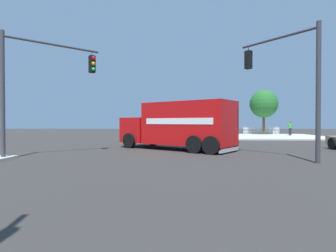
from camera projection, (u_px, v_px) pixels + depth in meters
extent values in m
plane|color=#33302D|center=(164.00, 146.00, 19.38)|extent=(100.00, 100.00, 0.00)
cube|color=beige|center=(275.00, 137.00, 31.03)|extent=(11.04, 11.04, 0.14)
cube|color=red|center=(188.00, 123.00, 16.74)|extent=(6.00, 5.15, 2.63)
cube|color=red|center=(141.00, 130.00, 19.08)|extent=(2.92, 3.05, 1.70)
cube|color=black|center=(133.00, 125.00, 19.59)|extent=(1.20, 1.71, 0.88)
cube|color=#B2B2B7|center=(229.00, 150.00, 15.14)|extent=(1.46, 2.02, 0.21)
cube|color=white|center=(177.00, 121.00, 15.76)|extent=(3.91, 2.68, 0.36)
cube|color=white|center=(198.00, 121.00, 17.70)|extent=(3.91, 2.68, 0.36)
cylinder|color=black|center=(129.00, 141.00, 18.07)|extent=(0.98, 0.79, 1.00)
cylinder|color=black|center=(153.00, 139.00, 20.06)|extent=(0.98, 0.79, 1.00)
cylinder|color=black|center=(194.00, 144.00, 15.03)|extent=(0.98, 0.79, 1.00)
cylinder|color=black|center=(215.00, 142.00, 17.02)|extent=(0.98, 0.79, 1.00)
cylinder|color=black|center=(211.00, 145.00, 14.41)|extent=(0.98, 0.79, 1.00)
cylinder|color=black|center=(230.00, 143.00, 16.39)|extent=(0.98, 0.79, 1.00)
cylinder|color=#38383D|center=(3.00, 94.00, 12.40)|extent=(0.20, 0.20, 5.83)
cylinder|color=#38383D|center=(55.00, 45.00, 13.85)|extent=(3.58, 3.21, 0.12)
cylinder|color=#38383D|center=(92.00, 54.00, 15.11)|extent=(0.03, 0.03, 0.25)
cube|color=black|center=(92.00, 64.00, 15.12)|extent=(0.42, 0.42, 0.95)
sphere|color=red|center=(93.00, 58.00, 14.97)|extent=(0.20, 0.20, 0.20)
sphere|color=#EFA314|center=(93.00, 64.00, 14.98)|extent=(0.20, 0.20, 0.20)
sphere|color=#19CC4C|center=(93.00, 69.00, 14.98)|extent=(0.20, 0.20, 0.20)
cylinder|color=#38383D|center=(318.00, 92.00, 11.39)|extent=(0.20, 0.20, 6.01)
cylinder|color=#38383D|center=(276.00, 39.00, 12.92)|extent=(2.55, 3.13, 0.12)
cylinder|color=#38383D|center=(248.00, 49.00, 14.22)|extent=(0.03, 0.03, 0.25)
cube|color=black|center=(248.00, 60.00, 14.23)|extent=(0.42, 0.42, 0.95)
sphere|color=red|center=(251.00, 54.00, 14.33)|extent=(0.20, 0.20, 0.20)
sphere|color=#EFA314|center=(250.00, 60.00, 14.34)|extent=(0.20, 0.20, 0.20)
sphere|color=#19CC4C|center=(250.00, 66.00, 14.34)|extent=(0.20, 0.20, 0.20)
cylinder|color=black|center=(333.00, 144.00, 17.06)|extent=(0.26, 0.77, 0.76)
cylinder|color=black|center=(289.00, 132.00, 32.61)|extent=(0.14, 0.14, 0.86)
cylinder|color=black|center=(291.00, 132.00, 32.51)|extent=(0.14, 0.14, 0.86)
cube|color=#3F8C4C|center=(290.00, 126.00, 32.55)|extent=(0.40, 0.37, 0.65)
sphere|color=brown|center=(290.00, 122.00, 32.54)|extent=(0.23, 0.23, 0.23)
cylinder|color=#3F8C4C|center=(288.00, 125.00, 32.67)|extent=(0.09, 0.09, 0.58)
cylinder|color=#3F8C4C|center=(292.00, 125.00, 32.42)|extent=(0.09, 0.09, 0.58)
cube|color=silver|center=(279.00, 130.00, 36.19)|extent=(0.08, 0.04, 0.95)
cube|color=silver|center=(278.00, 130.00, 36.19)|extent=(0.08, 0.04, 0.95)
cube|color=silver|center=(276.00, 130.00, 36.20)|extent=(0.08, 0.04, 0.95)
cube|color=silver|center=(275.00, 130.00, 36.21)|extent=(0.08, 0.04, 0.95)
cube|color=silver|center=(274.00, 130.00, 36.22)|extent=(0.08, 0.04, 0.95)
cube|color=silver|center=(272.00, 130.00, 36.22)|extent=(0.08, 0.04, 0.95)
cube|color=silver|center=(271.00, 130.00, 36.23)|extent=(0.08, 0.04, 0.95)
cube|color=silver|center=(269.00, 130.00, 36.24)|extent=(0.08, 0.04, 0.95)
cube|color=silver|center=(268.00, 130.00, 36.25)|extent=(0.08, 0.04, 0.95)
cube|color=silver|center=(267.00, 130.00, 36.25)|extent=(0.08, 0.04, 0.95)
cube|color=silver|center=(265.00, 130.00, 36.26)|extent=(0.08, 0.04, 0.95)
cube|color=silver|center=(264.00, 130.00, 36.27)|extent=(0.08, 0.04, 0.95)
cube|color=silver|center=(263.00, 130.00, 36.28)|extent=(0.08, 0.04, 0.95)
cube|color=silver|center=(261.00, 130.00, 36.29)|extent=(0.08, 0.04, 0.95)
cube|color=silver|center=(260.00, 130.00, 36.29)|extent=(0.08, 0.04, 0.95)
cube|color=silver|center=(259.00, 130.00, 36.30)|extent=(0.08, 0.04, 0.95)
cube|color=silver|center=(257.00, 130.00, 36.31)|extent=(0.08, 0.04, 0.95)
cube|color=silver|center=(256.00, 130.00, 36.32)|extent=(0.08, 0.04, 0.95)
cube|color=silver|center=(255.00, 130.00, 36.32)|extent=(0.08, 0.04, 0.95)
cube|color=silver|center=(253.00, 130.00, 36.33)|extent=(0.08, 0.04, 0.95)
cube|color=silver|center=(252.00, 130.00, 36.34)|extent=(0.08, 0.04, 0.95)
cube|color=silver|center=(251.00, 130.00, 36.35)|extent=(0.08, 0.04, 0.95)
cube|color=silver|center=(249.00, 130.00, 36.35)|extent=(0.08, 0.04, 0.95)
cube|color=silver|center=(248.00, 130.00, 36.36)|extent=(0.08, 0.04, 0.95)
cube|color=silver|center=(246.00, 130.00, 36.37)|extent=(0.08, 0.04, 0.95)
cube|color=silver|center=(245.00, 130.00, 36.38)|extent=(0.08, 0.04, 0.95)
cube|color=silver|center=(244.00, 130.00, 36.38)|extent=(0.08, 0.04, 0.95)
cube|color=silver|center=(261.00, 129.00, 36.30)|extent=(4.78, 0.03, 0.07)
cube|color=silver|center=(261.00, 132.00, 36.31)|extent=(4.78, 0.03, 0.07)
cylinder|color=brown|center=(264.00, 124.00, 35.17)|extent=(0.32, 0.32, 2.64)
sphere|color=#236628|center=(264.00, 104.00, 35.13)|extent=(3.59, 3.59, 3.59)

